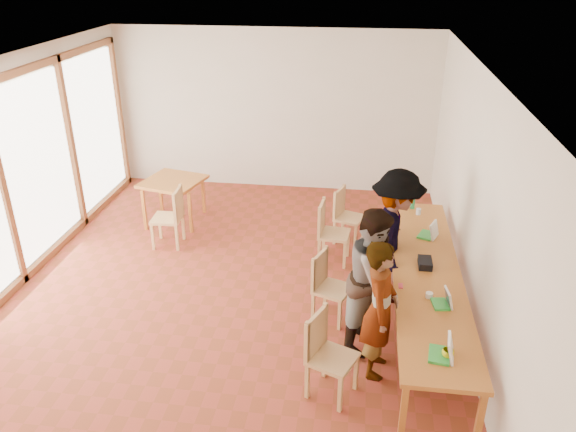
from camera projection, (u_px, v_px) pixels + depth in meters
name	position (u px, v px, depth m)	size (l,w,h in m)	color
ground	(229.00, 297.00, 7.52)	(8.00, 8.00, 0.00)	maroon
wall_back	(275.00, 111.00, 10.46)	(6.00, 0.10, 3.00)	beige
wall_right	(476.00, 208.00, 6.51)	(0.10, 8.00, 3.00)	beige
window_wall	(0.00, 182.00, 7.23)	(0.10, 8.00, 3.00)	white
ceiling	(217.00, 69.00, 6.22)	(6.00, 8.00, 0.04)	white
communal_table	(426.00, 275.00, 6.69)	(0.80, 4.00, 0.75)	#BA6429
side_table	(173.00, 184.00, 9.36)	(0.90, 0.90, 0.75)	#BA6429
chair_near	(324.00, 346.00, 5.69)	(0.57, 0.57, 0.50)	tan
chair_mid	(326.00, 279.00, 6.90)	(0.53, 0.53, 0.47)	tan
chair_far	(328.00, 226.00, 8.18)	(0.47, 0.47, 0.50)	tan
chair_empty	(344.00, 210.00, 8.76)	(0.53, 0.53, 0.47)	tan
chair_spare	(173.00, 211.00, 8.62)	(0.46, 0.46, 0.51)	tan
person_near	(380.00, 309.00, 5.89)	(0.58, 0.38, 1.59)	gray
person_mid	(375.00, 279.00, 6.31)	(0.83, 0.65, 1.71)	gray
person_far	(395.00, 237.00, 7.15)	(1.16, 0.67, 1.80)	gray
laptop_near	(445.00, 352.00, 5.24)	(0.26, 0.29, 0.22)	green
laptop_mid	(444.00, 301.00, 6.02)	(0.23, 0.25, 0.19)	green
laptop_far	(430.00, 233.00, 7.45)	(0.31, 0.32, 0.22)	green
yellow_mug	(448.00, 354.00, 5.24)	(0.11, 0.11, 0.09)	#DAC70C
green_bottle	(413.00, 200.00, 8.25)	(0.07, 0.07, 0.28)	#217E45
clear_glass	(418.00, 211.00, 8.10)	(0.07, 0.07, 0.09)	silver
condiment_cup	(429.00, 295.00, 6.16)	(0.08, 0.08, 0.06)	white
pink_phone	(401.00, 286.00, 6.37)	(0.05, 0.10, 0.01)	#C63345
black_pouch	(425.00, 263.00, 6.76)	(0.16, 0.26, 0.09)	black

